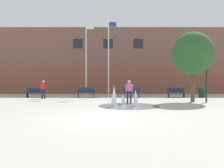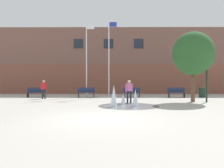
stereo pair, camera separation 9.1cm
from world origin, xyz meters
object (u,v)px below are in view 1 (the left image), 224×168
object	(u,v)px
park_bench_far_left	(35,92)
flagpole_right	(109,55)
park_bench_near_trashcan	(176,92)
adult_in_red	(43,88)
street_tree_near_building	(193,54)
trash_can	(202,93)
teen_by_trashcan	(129,90)
park_bench_center	(132,92)
flagpole_left	(87,56)
park_bench_left_of_flagpoles	(86,92)
lamp_post_right_lane	(207,67)

from	to	relation	value
park_bench_far_left	flagpole_right	distance (m)	7.74
park_bench_far_left	park_bench_near_trashcan	distance (m)	13.04
park_bench_far_left	adult_in_red	xyz separation A→B (m)	(1.30, -1.68, 0.45)
street_tree_near_building	trash_can	bearing A→B (deg)	60.09
teen_by_trashcan	park_bench_center	bearing A→B (deg)	144.08
park_bench_far_left	street_tree_near_building	world-z (taller)	street_tree_near_building
flagpole_left	trash_can	world-z (taller)	flagpole_left
park_bench_near_trashcan	trash_can	distance (m)	2.40
park_bench_left_of_flagpoles	street_tree_near_building	bearing A→B (deg)	-25.50
flagpole_left	lamp_post_right_lane	bearing A→B (deg)	-29.76
park_bench_far_left	park_bench_near_trashcan	bearing A→B (deg)	-0.31
park_bench_center	flagpole_right	world-z (taller)	flagpole_right
park_bench_center	lamp_post_right_lane	xyz separation A→B (m)	(5.02, -4.43, 2.04)
teen_by_trashcan	lamp_post_right_lane	xyz separation A→B (m)	(5.64, 0.70, 1.59)
adult_in_red	trash_can	size ratio (longest dim) A/B	1.77
park_bench_near_trashcan	street_tree_near_building	bearing A→B (deg)	-89.21
park_bench_center	teen_by_trashcan	world-z (taller)	teen_by_trashcan
street_tree_near_building	flagpole_left	bearing A→B (deg)	149.70
park_bench_left_of_flagpoles	flagpole_left	world-z (taller)	flagpole_left
flagpole_right	park_bench_left_of_flagpoles	bearing A→B (deg)	-156.25
park_bench_far_left	park_bench_near_trashcan	size ratio (longest dim) A/B	1.00
teen_by_trashcan	flagpole_right	xyz separation A→B (m)	(-1.48, 6.01, 3.10)
park_bench_far_left	flagpole_right	world-z (taller)	flagpole_right
adult_in_red	park_bench_center	bearing A→B (deg)	-148.08
adult_in_red	flagpole_right	distance (m)	6.83
flagpole_right	lamp_post_right_lane	world-z (taller)	flagpole_right
park_bench_left_of_flagpoles	street_tree_near_building	size ratio (longest dim) A/B	0.31
park_bench_far_left	flagpole_right	xyz separation A→B (m)	(6.82, 0.87, 3.55)
flagpole_right	lamp_post_right_lane	distance (m)	9.01
trash_can	street_tree_near_building	xyz separation A→B (m)	(-2.34, -4.07, 3.09)
teen_by_trashcan	street_tree_near_building	xyz separation A→B (m)	(4.79, 1.08, 2.61)
park_bench_far_left	adult_in_red	size ratio (longest dim) A/B	1.01
park_bench_left_of_flagpoles	street_tree_near_building	world-z (taller)	street_tree_near_building
flagpole_left	trash_can	size ratio (longest dim) A/B	8.18
park_bench_left_of_flagpoles	park_bench_far_left	bearing A→B (deg)	179.28
park_bench_far_left	adult_in_red	bearing A→B (deg)	-52.32
park_bench_center	adult_in_red	xyz separation A→B (m)	(-7.63, -1.67, 0.45)
teen_by_trashcan	lamp_post_right_lane	bearing A→B (deg)	68.02
park_bench_center	trash_can	bearing A→B (deg)	0.21
teen_by_trashcan	adult_in_red	xyz separation A→B (m)	(-7.01, 3.46, 0.00)
street_tree_near_building	park_bench_near_trashcan	bearing A→B (deg)	90.79
park_bench_far_left	park_bench_center	world-z (taller)	same
park_bench_far_left	trash_can	xyz separation A→B (m)	(15.44, 0.01, -0.03)
trash_can	street_tree_near_building	bearing A→B (deg)	-119.91
park_bench_far_left	park_bench_left_of_flagpoles	distance (m)	4.71
park_bench_left_of_flagpoles	flagpole_right	distance (m)	4.24
park_bench_left_of_flagpoles	flagpole_left	xyz separation A→B (m)	(-0.05, 0.93, 3.44)
flagpole_right	lamp_post_right_lane	xyz separation A→B (m)	(7.12, -5.31, -1.51)
adult_in_red	flagpole_right	world-z (taller)	flagpole_right
park_bench_far_left	lamp_post_right_lane	size ratio (longest dim) A/B	0.42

